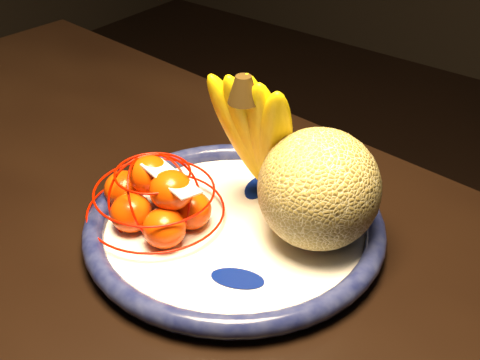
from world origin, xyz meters
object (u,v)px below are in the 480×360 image
Objects in this scene: fruit_bowl at (234,227)px; dining_table at (118,344)px; cantaloupe at (319,189)px; mandarin_bag at (156,199)px; banana_bunch at (260,132)px.

dining_table is at bearing -106.34° from fruit_bowl.
dining_table is 4.44× the size of fruit_bowl.
fruit_bowl is 0.11m from cantaloupe.
fruit_bowl is at bearing 29.29° from mandarin_bag.
fruit_bowl is at bearing -89.38° from banana_bunch.
cantaloupe is 0.68× the size of banana_bunch.
cantaloupe is at bearing 61.62° from dining_table.
mandarin_bag is at bearing -132.14° from banana_bunch.
dining_table is 11.50× the size of cantaloupe.
banana_bunch reaches higher than fruit_bowl.
mandarin_bag is at bearing -150.71° from fruit_bowl.
cantaloupe is 0.09m from banana_bunch.
banana_bunch is (-0.01, 0.05, 0.09)m from fruit_bowl.
fruit_bowl is at bearing -153.85° from cantaloupe.
cantaloupe is at bearing 27.69° from mandarin_bag.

